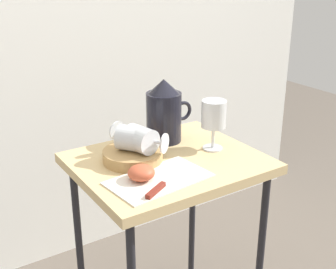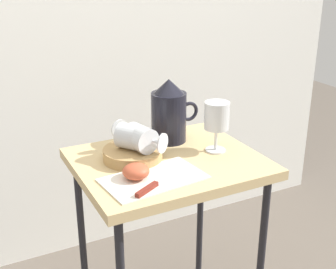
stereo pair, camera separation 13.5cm
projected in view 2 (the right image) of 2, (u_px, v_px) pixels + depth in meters
curtain_drape at (93, 5)px, 1.78m from camera, size 2.40×0.03×2.14m
table at (168, 179)px, 1.40m from camera, size 0.55×0.46×0.67m
linen_napkin at (154, 179)px, 1.25m from camera, size 0.29×0.19×0.00m
basket_tray at (133, 154)px, 1.37m from camera, size 0.18×0.18×0.03m
pitcher at (169, 116)px, 1.49m from camera, size 0.17×0.12×0.21m
wine_glass_upright at (217, 118)px, 1.40m from camera, size 0.08×0.08×0.16m
wine_glass_tipped_near at (139, 138)px, 1.34m from camera, size 0.10×0.16×0.08m
wine_glass_tipped_far at (133, 137)px, 1.35m from camera, size 0.14×0.16×0.08m
apple_half_left at (136, 171)px, 1.24m from camera, size 0.08×0.08×0.04m
knife at (156, 184)px, 1.21m from camera, size 0.22×0.13×0.01m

